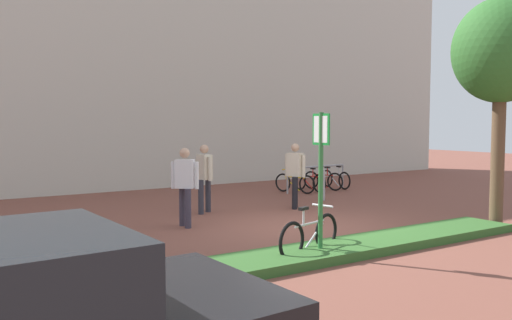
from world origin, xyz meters
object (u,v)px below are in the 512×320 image
bollard_steel (322,185)px  person_shirt_white (204,174)px  person_casual_tan (185,182)px  person_shirt_blue (295,171)px  bike_rack_cluster (316,180)px  tree_sidewalk (501,53)px  parking_sign_post (321,163)px  bike_at_sign (310,235)px

bollard_steel → person_shirt_white: size_ratio=0.52×
person_shirt_white → person_casual_tan: bearing=-130.8°
bollard_steel → person_shirt_blue: size_ratio=0.52×
bike_rack_cluster → person_casual_tan: person_casual_tan is taller
tree_sidewalk → person_shirt_white: (-4.48, 5.03, -2.75)m
person_shirt_white → parking_sign_post: bearing=-94.6°
parking_sign_post → bollard_steel: size_ratio=2.70×
person_shirt_white → person_shirt_blue: bearing=-14.3°
bike_rack_cluster → person_casual_tan: 7.21m
parking_sign_post → bike_rack_cluster: bearing=51.1°
bike_rack_cluster → person_shirt_white: size_ratio=1.54×
tree_sidewalk → parking_sign_post: tree_sidewalk is taller
bollard_steel → person_casual_tan: (-5.08, -1.46, 0.53)m
person_casual_tan → tree_sidewalk: bearing=-33.0°
tree_sidewalk → person_shirt_white: size_ratio=2.85×
bollard_steel → person_casual_tan: bearing=-163.9°
bike_rack_cluster → person_casual_tan: bearing=-152.4°
bike_at_sign → bollard_steel: 6.54m
bike_at_sign → bollard_steel: (4.36, 4.87, 0.10)m
parking_sign_post → person_casual_tan: size_ratio=1.41×
person_shirt_white → bike_at_sign: bearing=-95.5°
bike_rack_cluster → bollard_steel: bearing=-124.7°
bike_at_sign → person_casual_tan: size_ratio=0.95×
bike_at_sign → bike_rack_cluster: 8.79m
bike_at_sign → person_shirt_white: person_shirt_white is taller
parking_sign_post → person_shirt_white: parking_sign_post is taller
bike_at_sign → person_casual_tan: (-0.72, 3.41, 0.63)m
person_shirt_blue → person_casual_tan: 3.63m
tree_sidewalk → bike_at_sign: size_ratio=3.02×
parking_sign_post → person_casual_tan: 3.75m
parking_sign_post → bike_at_sign: 1.26m
tree_sidewalk → parking_sign_post: bearing=179.4°
tree_sidewalk → person_casual_tan: bearing=147.0°
parking_sign_post → bike_at_sign: (-0.06, 0.21, -1.24)m
tree_sidewalk → person_casual_tan: 7.28m
person_shirt_white → person_casual_tan: size_ratio=1.00×
bollard_steel → parking_sign_post: bearing=-130.3°
bike_rack_cluster → bollard_steel: size_ratio=2.94×
tree_sidewalk → bike_at_sign: tree_sidewalk is taller
person_shirt_blue → bike_rack_cluster: bearing=42.3°
bike_at_sign → bike_rack_cluster: bearing=50.0°
person_shirt_white → person_casual_tan: same height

